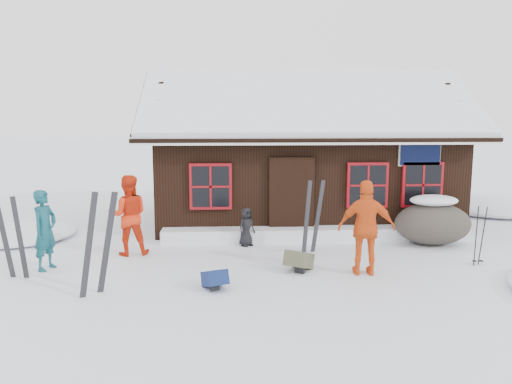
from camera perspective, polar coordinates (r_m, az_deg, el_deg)
ground at (r=10.20m, az=0.71°, el=-8.81°), size 120.00×120.00×0.00m
mountain_hut at (r=14.91m, az=5.16°, el=2.97°), size 8.90×6.09×4.42m
snow_drift at (r=12.49m, az=6.90°, el=-4.73°), size 7.60×0.60×0.35m
snow_mounds at (r=12.19m, az=7.91°, el=-5.94°), size 20.60×13.20×0.48m
skier_teal at (r=10.83m, az=-22.97°, el=-4.02°), size 0.56×0.68×1.62m
skier_orange_left at (r=11.38m, az=-14.38°, el=-2.58°), size 0.97×0.82×1.79m
skier_orange_right at (r=9.87m, az=12.50°, el=-4.02°), size 1.13×0.57×1.86m
skier_crouched at (r=11.84m, az=-1.11°, el=-4.01°), size 0.53×0.52×0.92m
boulder at (r=12.71m, az=19.54°, el=-3.26°), size 1.82×1.37×1.07m
ski_pair_left at (r=9.04m, az=-17.60°, el=-5.73°), size 0.69×0.31×1.85m
ski_pair_mid at (r=10.54m, az=-26.09°, el=-4.83°), size 0.54×0.15×1.63m
ski_pair_right at (r=11.26m, az=6.45°, el=-2.96°), size 0.54×0.24×1.70m
ski_poles at (r=11.31m, az=24.16°, el=-4.67°), size 0.23×0.11×1.28m
backpack_blue at (r=9.10m, az=-4.73°, el=-10.17°), size 0.52×0.59×0.27m
backpack_olive at (r=10.09m, az=4.92°, el=-8.12°), size 0.67×0.71×0.31m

